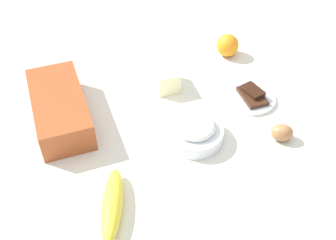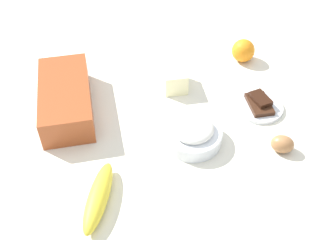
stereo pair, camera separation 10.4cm
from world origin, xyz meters
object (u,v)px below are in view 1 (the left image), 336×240
object	(u,v)px
loaf_pan	(60,107)
egg_near_butter	(282,132)
flour_bowl	(194,131)
chocolate_plate	(252,97)
orange_fruit	(227,45)
butter_block	(165,78)
banana	(112,204)

from	to	relation	value
loaf_pan	egg_near_butter	world-z (taller)	loaf_pan
flour_bowl	egg_near_butter	size ratio (longest dim) A/B	2.55
loaf_pan	chocolate_plate	bearing A→B (deg)	-101.24
orange_fruit	butter_block	xyz separation A→B (m)	(-0.09, 0.23, -0.01)
flour_bowl	banana	bearing A→B (deg)	120.88
orange_fruit	loaf_pan	bearing A→B (deg)	104.36
loaf_pan	flour_bowl	size ratio (longest dim) A/B	1.96
orange_fruit	chocolate_plate	size ratio (longest dim) A/B	0.54
flour_bowl	chocolate_plate	size ratio (longest dim) A/B	1.12
egg_near_butter	banana	bearing A→B (deg)	99.66
butter_block	chocolate_plate	size ratio (longest dim) A/B	0.69
chocolate_plate	loaf_pan	bearing A→B (deg)	80.46
chocolate_plate	banana	bearing A→B (deg)	117.62
flour_bowl	egg_near_butter	xyz separation A→B (m)	(-0.07, -0.21, -0.01)
flour_bowl	butter_block	xyz separation A→B (m)	(0.22, 0.00, 0.00)
banana	egg_near_butter	size ratio (longest dim) A/B	3.35
banana	chocolate_plate	xyz separation A→B (m)	(0.23, -0.45, -0.01)
loaf_pan	orange_fruit	size ratio (longest dim) A/B	4.05
egg_near_butter	chocolate_plate	world-z (taller)	egg_near_butter
loaf_pan	egg_near_butter	xyz separation A→B (m)	(-0.24, -0.51, -0.02)
flour_bowl	butter_block	distance (m)	0.22
chocolate_plate	butter_block	bearing A→B (deg)	57.52
loaf_pan	flour_bowl	xyz separation A→B (m)	(-0.18, -0.31, -0.01)
orange_fruit	butter_block	world-z (taller)	orange_fruit
loaf_pan	banana	xyz separation A→B (m)	(-0.32, -0.07, -0.02)
chocolate_plate	egg_near_butter	bearing A→B (deg)	-178.86
butter_block	egg_near_butter	size ratio (longest dim) A/B	1.59
orange_fruit	egg_near_butter	xyz separation A→B (m)	(-0.38, 0.02, -0.01)
flour_bowl	chocolate_plate	world-z (taller)	flour_bowl
loaf_pan	orange_fruit	bearing A→B (deg)	-77.34
butter_block	chocolate_plate	distance (m)	0.25
butter_block	loaf_pan	bearing A→B (deg)	98.90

